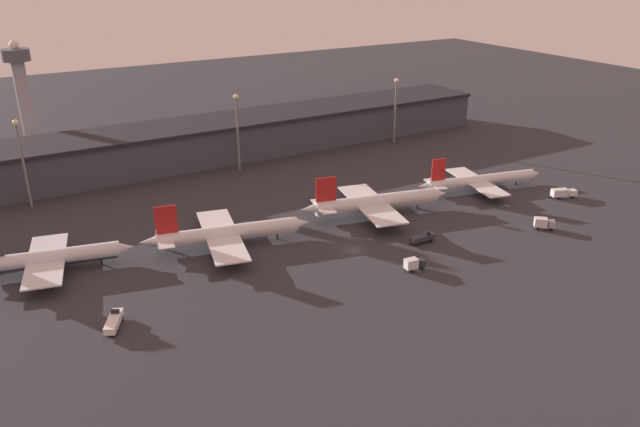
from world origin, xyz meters
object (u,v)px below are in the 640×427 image
service_vehicle_0 (414,264)px  airplane_0 (50,258)px  airplane_1 (227,233)px  service_vehicle_3 (544,223)px  airplane_2 (376,203)px  service_vehicle_1 (422,238)px  service_vehicle_4 (114,321)px  service_vehicle_2 (563,193)px  control_tower (23,93)px  airplane_3 (480,181)px

service_vehicle_0 → airplane_0: bearing=155.3°
airplane_1 → service_vehicle_0: 47.76m
airplane_0 → service_vehicle_3: 125.93m
airplane_2 → service_vehicle_1: 21.56m
service_vehicle_1 → service_vehicle_4: 78.32m
service_vehicle_2 → service_vehicle_4: size_ratio=1.00×
control_tower → airplane_2: bearing=-53.0°
service_vehicle_1 → service_vehicle_4: service_vehicle_4 is taller
service_vehicle_2 → service_vehicle_1: bearing=-157.7°
service_vehicle_4 → service_vehicle_3: bearing=-69.2°
airplane_0 → control_tower: bearing=97.2°
service_vehicle_0 → control_tower: size_ratio=0.12×
airplane_3 → service_vehicle_3: 32.25m
service_vehicle_2 → service_vehicle_4: 135.42m
airplane_2 → service_vehicle_4: bearing=-152.6°
service_vehicle_1 → airplane_2: bearing=91.3°
airplane_3 → service_vehicle_2: airplane_3 is taller
service_vehicle_1 → control_tower: 147.26m
airplane_3 → airplane_1: bearing=-169.1°
service_vehicle_0 → service_vehicle_3: bearing=6.6°
airplane_3 → service_vehicle_3: size_ratio=7.82×
service_vehicle_1 → airplane_0: bearing=161.3°
airplane_1 → service_vehicle_1: 50.27m
service_vehicle_0 → service_vehicle_2: size_ratio=0.62×
service_vehicle_3 → airplane_0: bearing=-158.9°
airplane_0 → service_vehicle_1: airplane_0 is taller
airplane_1 → service_vehicle_1: airplane_1 is taller
airplane_1 → control_tower: (-32.55, 99.62, 21.12)m
airplane_2 → airplane_3: airplane_2 is taller
airplane_2 → service_vehicle_3: size_ratio=8.08×
service_vehicle_4 → airplane_1: bearing=-29.4°
service_vehicle_3 → control_tower: control_tower is taller
airplane_3 → service_vehicle_3: bearing=-89.7°
airplane_0 → service_vehicle_1: 90.93m
service_vehicle_2 → service_vehicle_3: (-23.43, -13.14, 0.09)m
service_vehicle_0 → service_vehicle_4: 67.84m
airplane_0 → service_vehicle_2: airplane_0 is taller
airplane_1 → service_vehicle_1: bearing=-16.0°
airplane_2 → service_vehicle_3: (33.42, -31.36, -1.93)m
service_vehicle_2 → service_vehicle_0: bearing=-149.3°
airplane_2 → service_vehicle_4: airplane_2 is taller
service_vehicle_2 → airplane_3: bearing=151.3°
service_vehicle_4 → airplane_3: bearing=-53.9°
airplane_1 → service_vehicle_2: bearing=0.9°
airplane_1 → service_vehicle_1: (44.16, -23.93, -2.06)m
airplane_1 → airplane_3: bearing=10.9°
airplane_2 → control_tower: size_ratio=1.06×
service_vehicle_2 → control_tower: (-133.77, 120.35, 22.86)m
airplane_1 → service_vehicle_0: airplane_1 is taller
service_vehicle_3 → service_vehicle_4: size_ratio=0.67×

